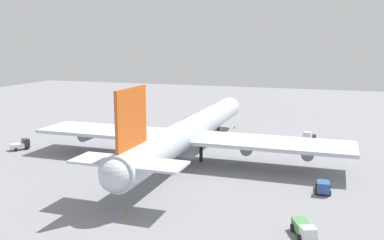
{
  "coord_description": "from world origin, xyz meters",
  "views": [
    {
      "loc": [
        -85.31,
        -28.98,
        24.64
      ],
      "look_at": [
        0.0,
        0.0,
        8.05
      ],
      "focal_mm": 40.03,
      "sensor_mm": 36.0,
      "label": 1
    }
  ],
  "objects_px": {
    "safety_cone_nose": "(235,127)",
    "safety_cone_tail": "(127,211)",
    "pushback_tractor": "(21,145)",
    "baggage_tug": "(304,229)",
    "catering_truck": "(309,136)",
    "cargo_airplane": "(191,131)",
    "fuel_truck": "(187,121)",
    "maintenance_van": "(323,186)"
  },
  "relations": [
    {
      "from": "safety_cone_nose",
      "to": "catering_truck",
      "type": "bearing_deg",
      "value": -113.76
    },
    {
      "from": "safety_cone_nose",
      "to": "pushback_tractor",
      "type": "bearing_deg",
      "value": 133.99
    },
    {
      "from": "catering_truck",
      "to": "safety_cone_tail",
      "type": "bearing_deg",
      "value": 158.64
    },
    {
      "from": "pushback_tractor",
      "to": "safety_cone_nose",
      "type": "relative_size",
      "value": 5.57
    },
    {
      "from": "safety_cone_nose",
      "to": "safety_cone_tail",
      "type": "xyz_separation_m",
      "value": [
        -65.46,
        0.71,
        -0.05
      ]
    },
    {
      "from": "safety_cone_tail",
      "to": "safety_cone_nose",
      "type": "bearing_deg",
      "value": -0.62
    },
    {
      "from": "baggage_tug",
      "to": "safety_cone_nose",
      "type": "height_order",
      "value": "baggage_tug"
    },
    {
      "from": "maintenance_van",
      "to": "safety_cone_tail",
      "type": "distance_m",
      "value": 32.39
    },
    {
      "from": "pushback_tractor",
      "to": "fuel_truck",
      "type": "relative_size",
      "value": 1.04
    },
    {
      "from": "catering_truck",
      "to": "pushback_tractor",
      "type": "relative_size",
      "value": 1.02
    },
    {
      "from": "baggage_tug",
      "to": "fuel_truck",
      "type": "xyz_separation_m",
      "value": [
        66.5,
        39.09,
        -0.01
      ]
    },
    {
      "from": "pushback_tractor",
      "to": "fuel_truck",
      "type": "height_order",
      "value": "pushback_tractor"
    },
    {
      "from": "cargo_airplane",
      "to": "pushback_tractor",
      "type": "distance_m",
      "value": 40.16
    },
    {
      "from": "pushback_tractor",
      "to": "catering_truck",
      "type": "bearing_deg",
      "value": -64.01
    },
    {
      "from": "catering_truck",
      "to": "pushback_tractor",
      "type": "height_order",
      "value": "catering_truck"
    },
    {
      "from": "pushback_tractor",
      "to": "safety_cone_nose",
      "type": "height_order",
      "value": "pushback_tractor"
    },
    {
      "from": "cargo_airplane",
      "to": "maintenance_van",
      "type": "bearing_deg",
      "value": -116.22
    },
    {
      "from": "pushback_tractor",
      "to": "fuel_truck",
      "type": "distance_m",
      "value": 48.86
    },
    {
      "from": "catering_truck",
      "to": "safety_cone_nose",
      "type": "distance_m",
      "value": 23.21
    },
    {
      "from": "catering_truck",
      "to": "baggage_tug",
      "type": "height_order",
      "value": "catering_truck"
    },
    {
      "from": "safety_cone_nose",
      "to": "cargo_airplane",
      "type": "bearing_deg",
      "value": 176.86
    },
    {
      "from": "baggage_tug",
      "to": "safety_cone_nose",
      "type": "bearing_deg",
      "value": 20.41
    },
    {
      "from": "cargo_airplane",
      "to": "safety_cone_nose",
      "type": "xyz_separation_m",
      "value": [
        33.44,
        -1.83,
        -5.41
      ]
    },
    {
      "from": "fuel_truck",
      "to": "cargo_airplane",
      "type": "bearing_deg",
      "value": -159.49
    },
    {
      "from": "baggage_tug",
      "to": "cargo_airplane",
      "type": "bearing_deg",
      "value": 39.43
    },
    {
      "from": "cargo_airplane",
      "to": "fuel_truck",
      "type": "height_order",
      "value": "cargo_airplane"
    },
    {
      "from": "fuel_truck",
      "to": "safety_cone_tail",
      "type": "height_order",
      "value": "fuel_truck"
    },
    {
      "from": "baggage_tug",
      "to": "maintenance_van",
      "type": "height_order",
      "value": "maintenance_van"
    },
    {
      "from": "maintenance_van",
      "to": "fuel_truck",
      "type": "relative_size",
      "value": 1.14
    },
    {
      "from": "safety_cone_nose",
      "to": "safety_cone_tail",
      "type": "relative_size",
      "value": 1.13
    },
    {
      "from": "fuel_truck",
      "to": "baggage_tug",
      "type": "bearing_deg",
      "value": -149.55
    },
    {
      "from": "cargo_airplane",
      "to": "fuel_truck",
      "type": "xyz_separation_m",
      "value": [
        34.79,
        13.01,
        -4.71
      ]
    },
    {
      "from": "safety_cone_nose",
      "to": "safety_cone_tail",
      "type": "bearing_deg",
      "value": 179.38
    },
    {
      "from": "cargo_airplane",
      "to": "safety_cone_tail",
      "type": "xyz_separation_m",
      "value": [
        -32.02,
        -1.12,
        -5.46
      ]
    },
    {
      "from": "cargo_airplane",
      "to": "baggage_tug",
      "type": "height_order",
      "value": "cargo_airplane"
    },
    {
      "from": "catering_truck",
      "to": "cargo_airplane",
      "type": "bearing_deg",
      "value": 136.24
    },
    {
      "from": "cargo_airplane",
      "to": "pushback_tractor",
      "type": "bearing_deg",
      "value": 99.16
    },
    {
      "from": "cargo_airplane",
      "to": "catering_truck",
      "type": "bearing_deg",
      "value": -43.76
    },
    {
      "from": "baggage_tug",
      "to": "safety_cone_tail",
      "type": "distance_m",
      "value": 24.97
    },
    {
      "from": "catering_truck",
      "to": "pushback_tractor",
      "type": "xyz_separation_m",
      "value": [
        -30.44,
        62.45,
        -0.02
      ]
    },
    {
      "from": "maintenance_van",
      "to": "safety_cone_nose",
      "type": "xyz_separation_m",
      "value": [
        47.14,
        26.0,
        -0.62
      ]
    },
    {
      "from": "pushback_tractor",
      "to": "baggage_tug",
      "type": "bearing_deg",
      "value": -111.18
    }
  ]
}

